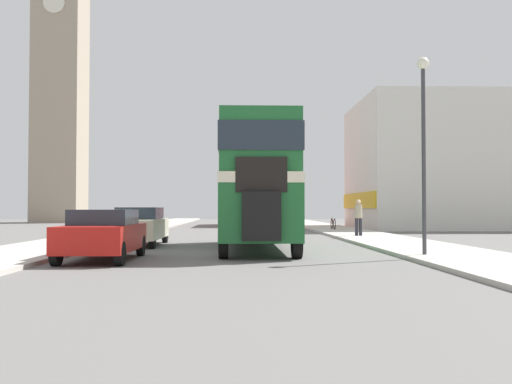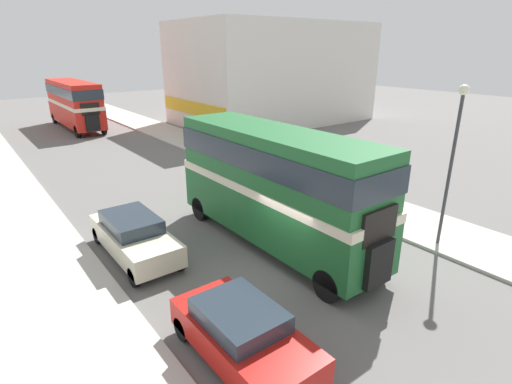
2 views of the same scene
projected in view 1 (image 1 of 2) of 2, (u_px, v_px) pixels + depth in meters
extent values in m
plane|color=slate|center=(233.00, 254.00, 18.59)|extent=(120.00, 120.00, 0.00)
cube|color=#B7B2A8|center=(437.00, 251.00, 18.81)|extent=(3.50, 120.00, 0.12)
cube|color=#B7B2A8|center=(24.00, 252.00, 18.37)|extent=(3.50, 120.00, 0.12)
cube|color=#1E602D|center=(256.00, 212.00, 20.62)|extent=(2.44, 9.26, 1.73)
cube|color=beige|center=(256.00, 184.00, 20.65)|extent=(2.47, 9.30, 0.31)
cube|color=#1E602D|center=(256.00, 154.00, 20.68)|extent=(2.39, 9.07, 1.88)
cube|color=#232D38|center=(256.00, 151.00, 20.69)|extent=(2.47, 9.17, 0.85)
cube|color=black|center=(261.00, 216.00, 15.89)|extent=(1.10, 0.20, 1.38)
cube|color=black|center=(261.00, 175.00, 16.06)|extent=(1.47, 0.12, 1.00)
cylinder|color=black|center=(223.00, 241.00, 16.75)|extent=(0.28, 1.02, 1.02)
cylinder|color=black|center=(297.00, 241.00, 16.82)|extent=(0.28, 1.02, 1.02)
cylinder|color=black|center=(228.00, 231.00, 24.27)|extent=(0.28, 1.02, 1.02)
cylinder|color=black|center=(278.00, 231.00, 24.34)|extent=(0.28, 1.02, 1.02)
cube|color=red|center=(249.00, 210.00, 49.47)|extent=(2.46, 10.02, 1.66)
cube|color=beige|center=(249.00, 199.00, 49.50)|extent=(2.48, 10.07, 0.30)
cube|color=red|center=(249.00, 187.00, 49.53)|extent=(2.41, 9.82, 1.81)
cube|color=#232D38|center=(249.00, 186.00, 49.53)|extent=(2.48, 9.92, 0.82)
cube|color=black|center=(250.00, 212.00, 44.36)|extent=(1.11, 0.20, 1.33)
cube|color=black|center=(250.00, 197.00, 44.54)|extent=(1.48, 0.12, 0.97)
cylinder|color=black|center=(236.00, 221.00, 45.22)|extent=(0.28, 1.02, 1.02)
cylinder|color=black|center=(263.00, 221.00, 45.29)|extent=(0.28, 1.02, 1.02)
cylinder|color=black|center=(236.00, 219.00, 53.50)|extent=(0.28, 1.02, 1.02)
cylinder|color=black|center=(259.00, 219.00, 53.57)|extent=(0.28, 1.02, 1.02)
cube|color=red|center=(103.00, 238.00, 16.16)|extent=(1.82, 4.05, 0.72)
cube|color=#232D38|center=(104.00, 217.00, 16.33)|extent=(1.60, 2.11, 0.43)
cylinder|color=black|center=(56.00, 254.00, 14.54)|extent=(0.20, 0.64, 0.64)
cylinder|color=black|center=(120.00, 254.00, 14.59)|extent=(0.20, 0.64, 0.64)
cylinder|color=black|center=(88.00, 246.00, 17.70)|extent=(0.20, 0.64, 0.64)
cylinder|color=black|center=(141.00, 246.00, 17.75)|extent=(0.20, 0.64, 0.64)
cube|color=beige|center=(139.00, 229.00, 22.72)|extent=(1.78, 4.60, 0.76)
cube|color=#232D38|center=(140.00, 213.00, 22.92)|extent=(1.56, 2.39, 0.47)
cylinder|color=black|center=(109.00, 240.00, 20.83)|extent=(0.20, 0.64, 0.64)
cylinder|color=black|center=(152.00, 240.00, 20.88)|extent=(0.20, 0.64, 0.64)
cylinder|color=black|center=(128.00, 235.00, 24.54)|extent=(0.20, 0.64, 0.64)
cylinder|color=black|center=(165.00, 235.00, 24.59)|extent=(0.20, 0.64, 0.64)
cylinder|color=#282833|center=(357.00, 227.00, 28.45)|extent=(0.16, 0.16, 0.87)
cylinder|color=#282833|center=(361.00, 227.00, 28.45)|extent=(0.16, 0.16, 0.87)
cylinder|color=tan|center=(358.00, 211.00, 28.47)|extent=(0.36, 0.36, 0.69)
sphere|color=beige|center=(358.00, 202.00, 28.49)|extent=(0.24, 0.24, 0.24)
torus|color=black|center=(334.00, 224.00, 36.83)|extent=(0.05, 0.71, 0.71)
torus|color=black|center=(332.00, 224.00, 37.87)|extent=(0.05, 0.71, 0.71)
cylinder|color=maroon|center=(333.00, 221.00, 37.35)|extent=(0.04, 1.06, 0.34)
cylinder|color=maroon|center=(332.00, 220.00, 37.73)|extent=(0.04, 0.04, 0.43)
cylinder|color=#38383D|center=(424.00, 161.00, 16.87)|extent=(0.12, 0.12, 5.50)
sphere|color=#EFEACC|center=(423.00, 63.00, 16.96)|extent=(0.36, 0.36, 0.36)
cube|color=tan|center=(60.00, 93.00, 60.67)|extent=(4.85, 4.85, 27.63)
cylinder|color=silver|center=(54.00, 2.00, 58.46)|extent=(2.18, 0.10, 2.18)
cube|color=silver|center=(480.00, 165.00, 42.54)|extent=(18.26, 11.34, 9.39)
cube|color=gold|center=(358.00, 201.00, 42.17)|extent=(0.12, 10.78, 1.13)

